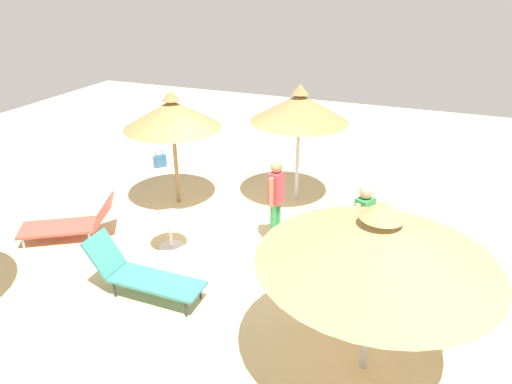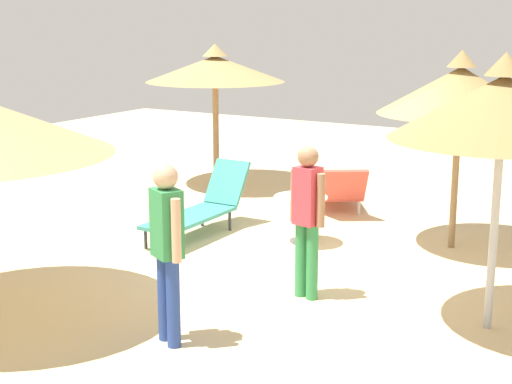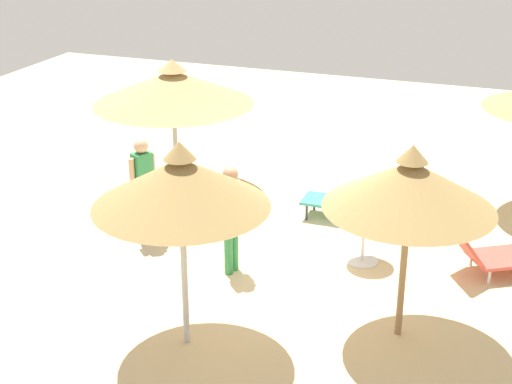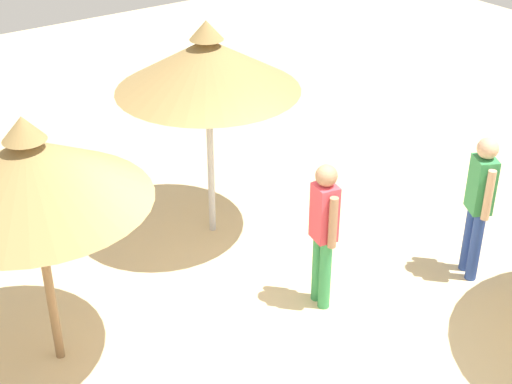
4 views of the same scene
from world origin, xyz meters
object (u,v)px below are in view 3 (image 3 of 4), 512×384
object	(u,v)px
parasol_umbrella_front	(173,87)
person_standing_edge	(143,182)
lounge_chair_far_left	(364,201)
person_standing_back	(231,213)
parasol_umbrella_near_right	(410,185)
side_table_round	(363,235)
parasol_umbrella_center	(181,183)
lounge_chair_near_left	(502,253)

from	to	relation	value
parasol_umbrella_front	person_standing_edge	world-z (taller)	parasol_umbrella_front
parasol_umbrella_front	lounge_chair_far_left	bearing A→B (deg)	-4.06
lounge_chair_far_left	person_standing_back	size ratio (longest dim) A/B	1.17
parasol_umbrella_near_right	person_standing_edge	world-z (taller)	parasol_umbrella_near_right
parasol_umbrella_front	person_standing_back	size ratio (longest dim) A/B	1.73
parasol_umbrella_front	side_table_round	size ratio (longest dim) A/B	4.06
parasol_umbrella_center	parasol_umbrella_front	bearing A→B (deg)	117.10
parasol_umbrella_near_right	lounge_chair_near_left	world-z (taller)	parasol_umbrella_near_right
person_standing_edge	person_standing_back	bearing A→B (deg)	-17.89
parasol_umbrella_front	lounge_chair_far_left	distance (m)	4.04
parasol_umbrella_center	lounge_chair_near_left	size ratio (longest dim) A/B	1.41
parasol_umbrella_near_right	lounge_chair_near_left	distance (m)	3.05
lounge_chair_far_left	lounge_chair_near_left	world-z (taller)	lounge_chair_far_left
parasol_umbrella_center	side_table_round	bearing A→B (deg)	61.22
parasol_umbrella_near_right	person_standing_edge	xyz separation A→B (m)	(-4.44, 1.39, -1.10)
parasol_umbrella_near_right	parasol_umbrella_center	xyz separation A→B (m)	(-2.52, -1.13, 0.11)
parasol_umbrella_front	parasol_umbrella_center	size ratio (longest dim) A/B	1.08
parasol_umbrella_front	person_standing_back	xyz separation A→B (m)	(2.21, -2.69, -1.04)
parasol_umbrella_center	person_standing_edge	size ratio (longest dim) A/B	1.57
person_standing_back	lounge_chair_far_left	bearing A→B (deg)	58.50
parasol_umbrella_near_right	person_standing_edge	distance (m)	4.78
lounge_chair_far_left	person_standing_back	world-z (taller)	person_standing_back
parasol_umbrella_near_right	parasol_umbrella_front	world-z (taller)	parasol_umbrella_near_right
parasol_umbrella_near_right	parasol_umbrella_front	xyz separation A→B (m)	(-4.90, 3.51, -0.09)
parasol_umbrella_near_right	person_standing_edge	size ratio (longest dim) A/B	1.51
person_standing_edge	parasol_umbrella_center	bearing A→B (deg)	-52.71
lounge_chair_near_left	person_standing_edge	world-z (taller)	person_standing_edge
side_table_round	lounge_chair_near_left	bearing A→B (deg)	10.47
parasol_umbrella_near_right	lounge_chair_far_left	xyz separation A→B (m)	(-1.20, 3.25, -1.70)
parasol_umbrella_near_right	side_table_round	distance (m)	2.62
person_standing_back	person_standing_edge	size ratio (longest dim) A/B	0.98
lounge_chair_near_left	parasol_umbrella_near_right	bearing A→B (deg)	-117.53
parasol_umbrella_near_right	lounge_chair_far_left	size ratio (longest dim) A/B	1.32
parasol_umbrella_front	lounge_chair_near_left	world-z (taller)	parasol_umbrella_front
lounge_chair_near_left	person_standing_edge	bearing A→B (deg)	-171.71
parasol_umbrella_center	lounge_chair_near_left	bearing A→B (deg)	42.25
parasol_umbrella_near_right	lounge_chair_far_left	bearing A→B (deg)	110.24
parasol_umbrella_near_right	side_table_round	bearing A→B (deg)	116.20
parasol_umbrella_near_right	person_standing_back	size ratio (longest dim) A/B	1.54
parasol_umbrella_front	side_table_round	world-z (taller)	parasol_umbrella_front
person_standing_back	parasol_umbrella_front	bearing A→B (deg)	129.41
parasol_umbrella_near_right	person_standing_back	bearing A→B (deg)	162.97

